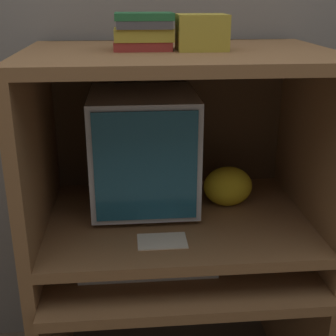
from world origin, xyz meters
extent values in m
cube|color=gray|center=(0.00, 0.74, 1.30)|extent=(6.00, 0.06, 2.60)
cube|color=brown|center=(-0.48, 0.34, 0.32)|extent=(0.04, 0.68, 0.64)
cube|color=brown|center=(0.48, 0.34, 0.32)|extent=(0.04, 0.68, 0.64)
cube|color=brown|center=(0.00, 0.20, 0.62)|extent=(0.91, 0.50, 0.04)
cube|color=brown|center=(-0.48, 0.34, 0.70)|extent=(0.04, 0.68, 0.14)
cube|color=brown|center=(0.48, 0.34, 0.70)|extent=(0.04, 0.68, 0.14)
cube|color=brown|center=(0.00, 0.34, 0.75)|extent=(0.91, 0.68, 0.04)
cube|color=brown|center=(-0.48, 0.34, 1.06)|extent=(0.04, 0.68, 0.58)
cube|color=brown|center=(0.48, 0.34, 1.06)|extent=(0.04, 0.68, 0.58)
cube|color=brown|center=(0.00, 0.34, 1.34)|extent=(0.91, 0.68, 0.04)
cube|color=#48321E|center=(0.00, 0.66, 1.06)|extent=(0.91, 0.01, 0.58)
cylinder|color=#B2B2B7|center=(-0.11, 0.45, 0.78)|extent=(0.21, 0.21, 0.02)
cube|color=#B2B2B7|center=(-0.11, 0.45, 0.99)|extent=(0.37, 0.40, 0.41)
cube|color=navy|center=(-0.11, 0.25, 0.99)|extent=(0.33, 0.01, 0.37)
cube|color=beige|center=(-0.12, 0.20, 0.65)|extent=(0.46, 0.14, 0.02)
cube|color=silver|center=(-0.12, 0.20, 0.66)|extent=(0.42, 0.11, 0.01)
ellipsoid|color=#28282B|center=(0.19, 0.20, 0.65)|extent=(0.06, 0.04, 0.03)
ellipsoid|color=gold|center=(0.20, 0.41, 0.85)|extent=(0.18, 0.14, 0.15)
cube|color=maroon|center=(-0.11, 0.34, 1.37)|extent=(0.18, 0.12, 0.03)
cube|color=gold|center=(-0.11, 0.35, 1.40)|extent=(0.18, 0.14, 0.04)
cube|color=#4C4C51|center=(-0.11, 0.34, 1.43)|extent=(0.17, 0.14, 0.02)
cube|color=#236638|center=(-0.11, 0.34, 1.46)|extent=(0.18, 0.14, 0.02)
cube|color=beige|center=(-0.07, 0.15, 0.77)|extent=(0.16, 0.10, 0.00)
cube|color=gold|center=(0.07, 0.32, 1.41)|extent=(0.15, 0.13, 0.11)
camera|label=1|loc=(-0.17, -1.17, 1.52)|focal=50.00mm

